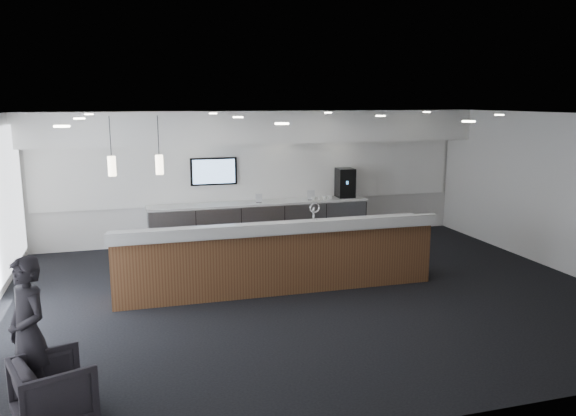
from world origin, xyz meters
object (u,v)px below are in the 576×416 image
object	(u,v)px
service_counter	(277,257)
coffee_machine	(345,183)
lounge_guest	(28,333)
armchair	(53,390)

from	to	relation	value
service_counter	coffee_machine	distance (m)	4.23
service_counter	lounge_guest	distance (m)	4.57
armchair	lounge_guest	size ratio (longest dim) A/B	0.45
service_counter	coffee_machine	world-z (taller)	coffee_machine
armchair	lounge_guest	bearing A→B (deg)	14.06
lounge_guest	armchair	bearing A→B (deg)	-0.32
service_counter	armchair	world-z (taller)	service_counter
coffee_machine	armchair	size ratio (longest dim) A/B	0.92
coffee_machine	armchair	xyz separation A→B (m)	(-5.82, -6.60, -0.95)
coffee_machine	lounge_guest	bearing A→B (deg)	-131.00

